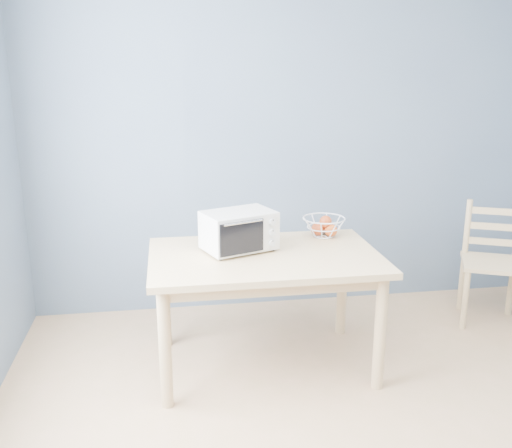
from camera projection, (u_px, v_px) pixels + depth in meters
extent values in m
cube|color=slate|center=(293.00, 142.00, 4.34)|extent=(4.00, 0.01, 2.60)
cube|color=tan|center=(265.00, 257.00, 3.48)|extent=(1.40, 0.90, 0.04)
cylinder|color=tan|center=(165.00, 349.00, 3.13)|extent=(0.07, 0.07, 0.71)
cylinder|color=tan|center=(380.00, 333.00, 3.32)|extent=(0.07, 0.07, 0.71)
cylinder|color=tan|center=(165.00, 297.00, 3.84)|extent=(0.07, 0.07, 0.71)
cylinder|color=tan|center=(342.00, 286.00, 4.02)|extent=(0.07, 0.07, 0.71)
cube|color=beige|center=(239.00, 230.00, 3.51)|extent=(0.50, 0.41, 0.24)
cube|color=black|center=(231.00, 232.00, 3.48)|extent=(0.34, 0.33, 0.18)
cube|color=black|center=(242.00, 238.00, 3.36)|extent=(0.27, 0.11, 0.20)
cylinder|color=silver|center=(243.00, 223.00, 3.32)|extent=(0.24, 0.10, 0.01)
cube|color=beige|center=(271.00, 232.00, 3.46)|extent=(0.11, 0.05, 0.22)
cylinder|color=black|center=(221.00, 259.00, 3.36)|extent=(0.02, 0.02, 0.01)
cylinder|color=black|center=(273.00, 250.00, 3.54)|extent=(0.02, 0.02, 0.01)
cylinder|color=black|center=(205.00, 249.00, 3.55)|extent=(0.02, 0.02, 0.01)
cylinder|color=black|center=(255.00, 241.00, 3.72)|extent=(0.02, 0.02, 0.01)
cylinder|color=silver|center=(272.00, 222.00, 3.44)|extent=(0.04, 0.03, 0.04)
cylinder|color=silver|center=(272.00, 233.00, 3.45)|extent=(0.04, 0.03, 0.04)
cylinder|color=silver|center=(272.00, 243.00, 3.47)|extent=(0.04, 0.03, 0.04)
torus|color=silver|center=(324.00, 218.00, 3.79)|extent=(0.37, 0.37, 0.01)
torus|color=silver|center=(324.00, 227.00, 3.81)|extent=(0.29, 0.29, 0.01)
torus|color=silver|center=(323.00, 236.00, 3.82)|extent=(0.17, 0.17, 0.01)
sphere|color=red|center=(317.00, 229.00, 3.82)|extent=(0.09, 0.09, 0.09)
sphere|color=#CE5018|center=(331.00, 230.00, 3.80)|extent=(0.09, 0.09, 0.09)
sphere|color=#EEA15C|center=(322.00, 228.00, 3.87)|extent=(0.08, 0.08, 0.08)
sphere|color=red|center=(326.00, 222.00, 3.79)|extent=(0.08, 0.08, 0.08)
cube|color=tan|center=(492.00, 263.00, 4.18)|extent=(0.55, 0.55, 0.03)
cylinder|color=tan|center=(465.00, 300.00, 4.12)|extent=(0.04, 0.04, 0.45)
cylinder|color=tan|center=(462.00, 283.00, 4.45)|extent=(0.04, 0.04, 0.45)
cylinder|color=tan|center=(511.00, 287.00, 4.36)|extent=(0.04, 0.04, 0.45)
cylinder|color=tan|center=(467.00, 228.00, 4.33)|extent=(0.04, 0.04, 0.45)
cube|color=tan|center=(491.00, 242.00, 4.31)|extent=(0.33, 0.16, 0.05)
cube|color=tan|center=(493.00, 227.00, 4.28)|extent=(0.33, 0.16, 0.05)
cube|color=tan|center=(495.00, 211.00, 4.25)|extent=(0.33, 0.16, 0.05)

